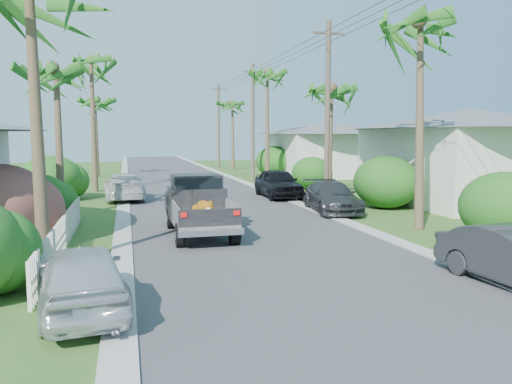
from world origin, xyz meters
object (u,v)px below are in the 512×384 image
object	(u,v)px
house_right_far	(330,151)
house_right_near	(467,159)
parked_car_ln	(82,278)
palm_r_a	(423,23)
palm_l_b	(56,69)
utility_pole_b	(327,112)
pickup_truck	(198,205)
palm_l_d	(95,100)
palm_r_b	(331,89)
parked_car_rm	(332,197)
parked_car_rf	(278,183)
utility_pole_c	(253,121)
palm_r_c	(267,73)
palm_r_d	(232,103)
utility_pole_d	(219,125)
palm_l_c	(91,61)
parked_car_lf	(124,187)

from	to	relation	value
house_right_far	house_right_near	bearing A→B (deg)	-90.00
parked_car_ln	palm_r_a	bearing A→B (deg)	-158.77
palm_l_b	utility_pole_b	distance (m)	12.54
house_right_near	house_right_far	xyz separation A→B (m)	(0.00, 18.00, -0.10)
pickup_truck	palm_l_d	bearing A→B (deg)	100.12
palm_r_b	house_right_far	size ratio (longest dim) A/B	0.80
parked_car_rm	house_right_near	world-z (taller)	house_right_near
parked_car_rf	palm_l_d	size ratio (longest dim) A/B	0.61
parked_car_rf	utility_pole_c	distance (m)	12.43
palm_l_b	palm_r_c	distance (m)	19.21
palm_r_c	palm_r_d	xyz separation A→B (m)	(0.30, 14.00, -1.37)
utility_pole_d	palm_r_a	bearing A→B (deg)	-88.92
parked_car_rf	parked_car_rm	bearing A→B (deg)	-81.79
parked_car_rm	house_right_near	bearing A→B (deg)	16.88
palm_r_b	house_right_far	bearing A→B (deg)	66.89
palm_l_d	utility_pole_b	size ratio (longest dim) A/B	0.86
parked_car_rm	palm_r_b	distance (m)	7.13
utility_pole_c	palm_l_c	bearing A→B (deg)	-152.65
utility_pole_b	palm_l_d	bearing A→B (deg)	119.95
palm_r_b	house_right_far	xyz separation A→B (m)	(6.40, 15.00, -3.83)
pickup_truck	parked_car_rm	world-z (taller)	pickup_truck
parked_car_rf	palm_r_a	distance (m)	12.42
palm_r_d	house_right_near	xyz separation A→B (m)	(6.50, -28.00, -4.52)
parked_car_rm	palm_r_d	distance (m)	30.12
parked_car_ln	parked_car_rm	bearing A→B (deg)	-140.10
pickup_truck	palm_r_c	size ratio (longest dim) A/B	0.54
palm_r_c	utility_pole_d	size ratio (longest dim) A/B	1.04
palm_r_b	parked_car_rf	bearing A→B (deg)	153.41
pickup_truck	palm_r_b	xyz separation A→B (m)	(8.31, 7.85, 4.94)
parked_car_rf	parked_car_ln	bearing A→B (deg)	-118.29
pickup_truck	utility_pole_d	bearing A→B (deg)	78.48
house_right_near	palm_r_d	bearing A→B (deg)	103.07
palm_r_a	house_right_near	size ratio (longest dim) A/B	0.97
utility_pole_d	palm_l_c	bearing A→B (deg)	-118.92
utility_pole_b	utility_pole_d	bearing A→B (deg)	90.00
house_right_far	utility_pole_d	size ratio (longest dim) A/B	1.00
palm_r_a	utility_pole_b	bearing A→B (deg)	95.71
parked_car_lf	palm_r_d	bearing A→B (deg)	-118.63
palm_l_d	house_right_far	size ratio (longest dim) A/B	0.86
parked_car_rm	palm_l_b	xyz separation A→B (m)	(-11.65, 1.45, 5.48)
parked_car_lf	palm_l_b	distance (m)	8.00
utility_pole_c	palm_l_b	bearing A→B (deg)	-127.78
palm_l_b	utility_pole_d	world-z (taller)	utility_pole_d
palm_l_b	palm_r_b	xyz separation A→B (m)	(13.40, 3.00, -0.20)
parked_car_ln	utility_pole_b	world-z (taller)	utility_pole_b
palm_l_d	utility_pole_b	world-z (taller)	utility_pole_b
pickup_truck	parked_car_rm	xyz separation A→B (m)	(6.55, 3.40, -0.34)
palm_r_b	palm_r_c	xyz separation A→B (m)	(-0.40, 11.00, 2.16)
palm_r_d	palm_l_c	bearing A→B (deg)	-124.78
palm_l_d	utility_pole_c	size ratio (longest dim) A/B	0.86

